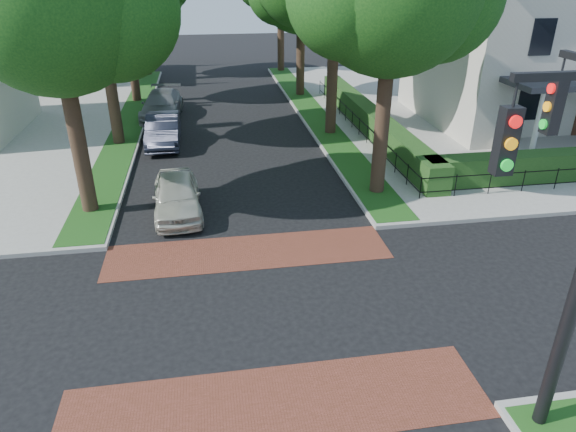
% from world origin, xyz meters
% --- Properties ---
extents(ground, '(120.00, 120.00, 0.00)m').
position_xyz_m(ground, '(0.00, 0.00, 0.00)').
color(ground, black).
rests_on(ground, ground).
extents(sidewalk_ne, '(30.00, 30.00, 0.15)m').
position_xyz_m(sidewalk_ne, '(19.50, 19.00, 0.07)').
color(sidewalk_ne, gray).
rests_on(sidewalk_ne, ground).
extents(crosswalk_far, '(9.00, 2.20, 0.01)m').
position_xyz_m(crosswalk_far, '(0.00, 3.20, 0.01)').
color(crosswalk_far, brown).
rests_on(crosswalk_far, ground).
extents(crosswalk_near, '(9.00, 2.20, 0.01)m').
position_xyz_m(crosswalk_near, '(0.00, -3.20, 0.01)').
color(crosswalk_near, brown).
rests_on(crosswalk_near, ground).
extents(grass_strip_ne, '(1.60, 29.80, 0.02)m').
position_xyz_m(grass_strip_ne, '(5.40, 19.10, 0.16)').
color(grass_strip_ne, '#1D4714').
rests_on(grass_strip_ne, sidewalk_ne).
extents(grass_strip_nw, '(1.60, 29.80, 0.02)m').
position_xyz_m(grass_strip_nw, '(-5.40, 19.10, 0.16)').
color(grass_strip_nw, '#1D4714').
rests_on(grass_strip_nw, sidewalk_nw).
extents(tree_left_near, '(7.50, 6.45, 10.20)m').
position_xyz_m(tree_left_near, '(-5.40, 7.23, 7.27)').
color(tree_left_near, black).
rests_on(tree_left_near, sidewalk_nw).
extents(hedge_main_road, '(1.00, 18.00, 1.20)m').
position_xyz_m(hedge_main_road, '(7.70, 15.00, 0.75)').
color(hedge_main_road, '#1B3D15').
rests_on(hedge_main_road, sidewalk_ne).
extents(fence_main_road, '(0.06, 18.00, 0.90)m').
position_xyz_m(fence_main_road, '(6.90, 15.00, 0.60)').
color(fence_main_road, black).
rests_on(fence_main_road, sidewalk_ne).
extents(house_victorian, '(13.00, 13.05, 12.48)m').
position_xyz_m(house_victorian, '(17.51, 15.92, 6.02)').
color(house_victorian, beige).
rests_on(house_victorian, sidewalk_ne).
extents(parked_car_front, '(1.95, 4.29, 1.43)m').
position_xyz_m(parked_car_front, '(-2.30, 6.49, 0.71)').
color(parked_car_front, beige).
rests_on(parked_car_front, ground).
extents(parked_car_middle, '(1.66, 4.62, 1.52)m').
position_xyz_m(parked_car_middle, '(-3.24, 14.80, 0.76)').
color(parked_car_middle, '#222433').
rests_on(parked_car_middle, ground).
extents(parked_car_rear, '(2.52, 5.45, 1.54)m').
position_xyz_m(parked_car_rear, '(-3.60, 19.94, 0.77)').
color(parked_car_rear, slate).
rests_on(parked_car_rear, ground).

